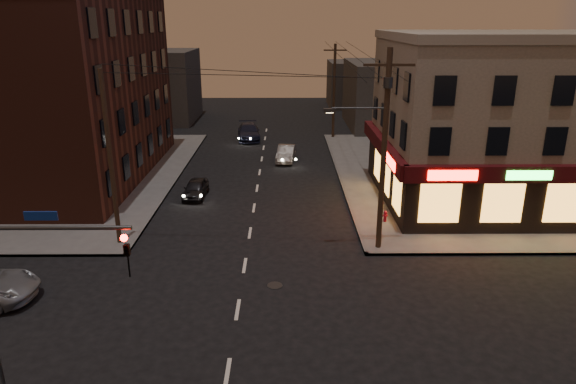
{
  "coord_description": "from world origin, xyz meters",
  "views": [
    {
      "loc": [
        1.95,
        -18.47,
        11.36
      ],
      "look_at": [
        2.12,
        5.68,
        3.2
      ],
      "focal_mm": 32.0,
      "sensor_mm": 36.0,
      "label": 1
    }
  ],
  "objects_px": {
    "sedan_mid": "(286,153)",
    "sedan_far": "(249,132)",
    "sedan_near": "(196,188)",
    "fire_hydrant": "(385,216)"
  },
  "relations": [
    {
      "from": "sedan_near",
      "to": "sedan_mid",
      "type": "relative_size",
      "value": 0.88
    },
    {
      "from": "sedan_mid",
      "to": "sedan_far",
      "type": "relative_size",
      "value": 0.76
    },
    {
      "from": "sedan_mid",
      "to": "sedan_far",
      "type": "xyz_separation_m",
      "value": [
        -3.68,
        8.24,
        0.1
      ]
    },
    {
      "from": "sedan_mid",
      "to": "sedan_far",
      "type": "bearing_deg",
      "value": 120.43
    },
    {
      "from": "sedan_far",
      "to": "sedan_near",
      "type": "bearing_deg",
      "value": -103.55
    },
    {
      "from": "sedan_mid",
      "to": "sedan_far",
      "type": "distance_m",
      "value": 9.02
    },
    {
      "from": "sedan_far",
      "to": "sedan_mid",
      "type": "bearing_deg",
      "value": -71.53
    },
    {
      "from": "sedan_near",
      "to": "sedan_far",
      "type": "distance_m",
      "value": 17.58
    },
    {
      "from": "sedan_near",
      "to": "sedan_far",
      "type": "bearing_deg",
      "value": 84.19
    },
    {
      "from": "sedan_mid",
      "to": "fire_hydrant",
      "type": "xyz_separation_m",
      "value": [
        5.72,
        -14.09,
        -0.14
      ]
    }
  ]
}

